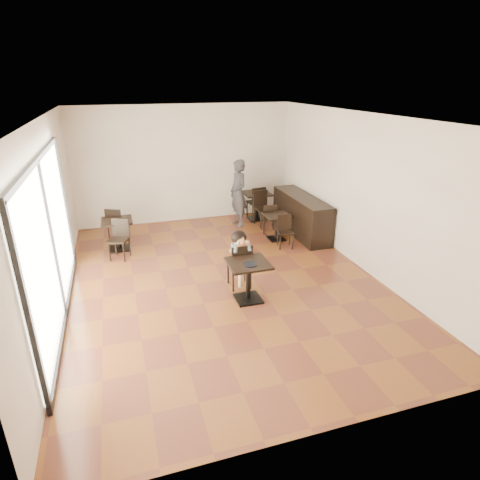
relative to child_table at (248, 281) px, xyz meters
name	(u,v)px	position (x,y,z in m)	size (l,w,h in m)	color
floor	(224,280)	(-0.23, 0.89, -0.38)	(6.00, 8.00, 0.01)	brown
ceiling	(221,116)	(-0.23, 0.89, 2.82)	(6.00, 8.00, 0.01)	silver
wall_back	(185,164)	(-0.23, 4.89, 1.22)	(6.00, 0.01, 3.20)	white
wall_front	(325,316)	(-0.23, -3.11, 1.22)	(6.00, 0.01, 3.20)	white
wall_left	(50,220)	(-3.23, 0.89, 1.22)	(0.01, 8.00, 3.20)	white
wall_right	(361,192)	(2.77, 0.89, 1.22)	(0.01, 8.00, 3.20)	white
storefront_window	(50,242)	(-3.20, 0.39, 1.02)	(0.04, 4.50, 2.60)	white
child_table	(248,281)	(0.00, 0.00, 0.00)	(0.72, 0.72, 0.76)	black
child_chair	(239,265)	(0.00, 0.55, 0.08)	(0.41, 0.41, 0.92)	black
child	(239,259)	(0.00, 0.55, 0.20)	(0.41, 0.58, 1.15)	slate
plate	(250,264)	(0.00, -0.10, 0.39)	(0.26, 0.26, 0.02)	black
pizza_slice	(242,243)	(0.00, 0.36, 0.62)	(0.27, 0.21, 0.06)	#E1C774
adult_patron	(238,193)	(1.04, 3.99, 0.53)	(0.66, 0.44, 1.82)	#3E3E43
cafe_table_mid	(277,227)	(1.64, 2.65, -0.05)	(0.62, 0.62, 0.66)	black
cafe_table_left	(118,235)	(-2.19, 3.17, -0.01)	(0.70, 0.70, 0.74)	black
cafe_table_back	(257,206)	(1.69, 4.29, 0.02)	(0.75, 0.75, 0.80)	black
chair_mid_a	(269,218)	(1.64, 3.20, 0.01)	(0.35, 0.35, 0.79)	black
chair_mid_b	(285,232)	(1.64, 2.10, 0.01)	(0.35, 0.35, 0.79)	black
chair_left_a	(117,224)	(-2.19, 3.72, 0.06)	(0.40, 0.40, 0.89)	black
chair_left_b	(119,240)	(-2.19, 2.62, 0.06)	(0.40, 0.40, 0.89)	black
chair_back_a	(256,202)	(1.69, 4.39, 0.10)	(0.43, 0.43, 0.96)	black
chair_back_b	(263,209)	(1.69, 3.74, 0.10)	(0.43, 0.43, 0.96)	black
service_counter	(301,215)	(2.42, 2.89, 0.12)	(0.60, 2.40, 1.00)	black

